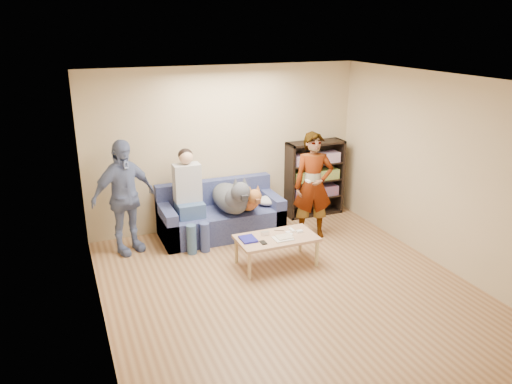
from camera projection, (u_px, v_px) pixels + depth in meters
name	position (u px, v px, depth m)	size (l,w,h in m)	color
ground	(292.00, 292.00, 6.26)	(5.00, 5.00, 0.00)	brown
ceiling	(298.00, 81.00, 5.42)	(5.00, 5.00, 0.00)	white
wall_back	(226.00, 148.00, 8.03)	(4.50, 4.50, 0.00)	tan
wall_front	(446.00, 297.00, 3.65)	(4.50, 4.50, 0.00)	tan
wall_left	(95.00, 221.00, 5.04)	(5.00, 5.00, 0.00)	tan
wall_right	(446.00, 174.00, 6.64)	(5.00, 5.00, 0.00)	tan
blanket	(269.00, 200.00, 8.02)	(0.39, 0.33, 0.13)	#AEAEB3
person_standing_right	(313.00, 186.00, 7.66)	(0.61, 0.40, 1.67)	gray
person_standing_left	(124.00, 197.00, 7.12)	(0.99, 0.41, 1.68)	#6876A6
held_controller	(308.00, 181.00, 7.36)	(0.04, 0.11, 0.03)	white
notebook_blue	(248.00, 239.00, 6.74)	(0.20, 0.26, 0.03)	navy
papers	(283.00, 238.00, 6.77)	(0.26, 0.20, 0.01)	silver
magazine	(284.00, 237.00, 6.79)	(0.22, 0.17, 0.01)	beige
camera_silver	(265.00, 233.00, 6.89)	(0.11, 0.06, 0.05)	silver
controller_a	(292.00, 230.00, 7.02)	(0.04, 0.13, 0.03)	white
controller_b	(299.00, 231.00, 6.98)	(0.09, 0.06, 0.03)	white
headphone_cup_a	(290.00, 234.00, 6.89)	(0.07, 0.07, 0.02)	white
headphone_cup_b	(288.00, 232.00, 6.96)	(0.07, 0.07, 0.02)	white
pen_orange	(280.00, 241.00, 6.69)	(0.01, 0.01, 0.14)	#CB651C
pen_black	(279.00, 230.00, 7.04)	(0.01, 0.01, 0.14)	black
wallet	(263.00, 243.00, 6.64)	(0.07, 0.12, 0.01)	black
sofa	(220.00, 217.00, 7.92)	(1.90, 0.85, 0.82)	#515B93
person_seated	(189.00, 194.00, 7.46)	(0.40, 0.73, 1.47)	#3E5F89
dog_gray	(232.00, 197.00, 7.63)	(0.47, 1.28, 0.68)	#4B4F55
dog_tan	(246.00, 199.00, 7.76)	(0.35, 1.14, 0.51)	#B06835
coffee_table	(277.00, 240.00, 6.86)	(1.10, 0.60, 0.42)	tan
bookshelf	(314.00, 177.00, 8.64)	(1.00, 0.34, 1.30)	black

